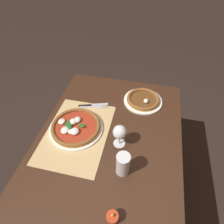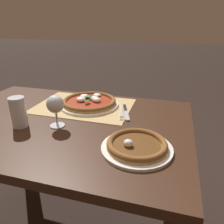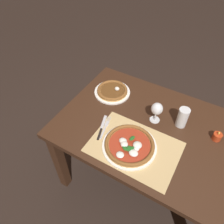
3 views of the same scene
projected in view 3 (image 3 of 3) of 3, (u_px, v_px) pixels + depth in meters
ground_plane at (142, 179)px, 2.01m from camera, size 24.00×24.00×0.00m
dining_table at (151, 137)px, 1.55m from camera, size 1.28×0.88×0.74m
paper_placemat at (134, 147)px, 1.37m from camera, size 0.55×0.38×0.00m
pizza_near at (129, 145)px, 1.35m from camera, size 0.34×0.34×0.05m
pizza_far at (112, 91)px, 1.71m from camera, size 0.28×0.28×0.05m
wine_glass at (157, 109)px, 1.45m from camera, size 0.08×0.08×0.16m
pint_glass at (182, 118)px, 1.45m from camera, size 0.07×0.07×0.15m
fork at (105, 127)px, 1.47m from camera, size 0.06×0.20×0.00m
knife at (102, 127)px, 1.47m from camera, size 0.08×0.21×0.01m
votive_candle at (217, 137)px, 1.39m from camera, size 0.06×0.06×0.07m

